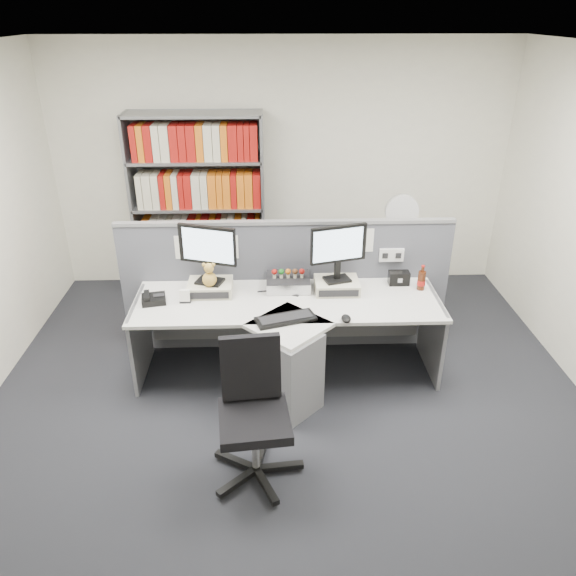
{
  "coord_description": "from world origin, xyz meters",
  "views": [
    {
      "loc": [
        -0.14,
        -3.31,
        2.93
      ],
      "look_at": [
        0.0,
        0.65,
        0.92
      ],
      "focal_mm": 34.5,
      "sensor_mm": 36.0,
      "label": 1
    }
  ],
  "objects_px": {
    "keyboard": "(286,319)",
    "office_chair": "(253,408)",
    "filing_cabinet": "(395,277)",
    "desk_fan": "(401,215)",
    "desk_phone": "(153,299)",
    "monitor_right": "(338,248)",
    "shelving_unit": "(199,210)",
    "desk_calendar": "(185,297)",
    "mouse": "(346,319)",
    "cola_bottle": "(421,280)",
    "monitor_left": "(208,249)",
    "desk": "(288,341)",
    "desktop_pc": "(288,282)",
    "speaker": "(399,278)"
  },
  "relations": [
    {
      "from": "desk_phone",
      "to": "office_chair",
      "type": "distance_m",
      "value": 1.47
    },
    {
      "from": "keyboard",
      "to": "desk_fan",
      "type": "xyz_separation_m",
      "value": [
        1.23,
        1.52,
        0.32
      ]
    },
    {
      "from": "mouse",
      "to": "cola_bottle",
      "type": "relative_size",
      "value": 0.53
    },
    {
      "from": "speaker",
      "to": "desk",
      "type": "bearing_deg",
      "value": -153.86
    },
    {
      "from": "cola_bottle",
      "to": "desk_fan",
      "type": "height_order",
      "value": "desk_fan"
    },
    {
      "from": "monitor_right",
      "to": "desk_fan",
      "type": "height_order",
      "value": "monitor_right"
    },
    {
      "from": "desk",
      "to": "desktop_pc",
      "type": "relative_size",
      "value": 6.85
    },
    {
      "from": "mouse",
      "to": "monitor_left",
      "type": "bearing_deg",
      "value": 154.57
    },
    {
      "from": "filing_cabinet",
      "to": "keyboard",
      "type": "bearing_deg",
      "value": -128.92
    },
    {
      "from": "monitor_right",
      "to": "keyboard",
      "type": "bearing_deg",
      "value": -132.63
    },
    {
      "from": "monitor_right",
      "to": "cola_bottle",
      "type": "relative_size",
      "value": 2.19
    },
    {
      "from": "desktop_pc",
      "to": "office_chair",
      "type": "bearing_deg",
      "value": -101.37
    },
    {
      "from": "speaker",
      "to": "keyboard",
      "type": "bearing_deg",
      "value": -149.33
    },
    {
      "from": "mouse",
      "to": "speaker",
      "type": "bearing_deg",
      "value": 49.14
    },
    {
      "from": "keyboard",
      "to": "desk_fan",
      "type": "distance_m",
      "value": 1.98
    },
    {
      "from": "office_chair",
      "to": "cola_bottle",
      "type": "bearing_deg",
      "value": 42.55
    },
    {
      "from": "desk",
      "to": "desk_calendar",
      "type": "height_order",
      "value": "desk_calendar"
    },
    {
      "from": "monitor_left",
      "to": "desk_calendar",
      "type": "bearing_deg",
      "value": -140.06
    },
    {
      "from": "desk_phone",
      "to": "filing_cabinet",
      "type": "xyz_separation_m",
      "value": [
        2.33,
        1.17,
        -0.4
      ]
    },
    {
      "from": "monitor_right",
      "to": "desk_phone",
      "type": "distance_m",
      "value": 1.62
    },
    {
      "from": "desktop_pc",
      "to": "monitor_right",
      "type": "bearing_deg",
      "value": -11.0
    },
    {
      "from": "speaker",
      "to": "filing_cabinet",
      "type": "distance_m",
      "value": 1.02
    },
    {
      "from": "keyboard",
      "to": "desk_calendar",
      "type": "xyz_separation_m",
      "value": [
        -0.83,
        0.34,
        0.03
      ]
    },
    {
      "from": "desk_phone",
      "to": "office_chair",
      "type": "bearing_deg",
      "value": -53.68
    },
    {
      "from": "desk_calendar",
      "to": "desk_fan",
      "type": "xyz_separation_m",
      "value": [
        2.06,
        1.18,
        0.29
      ]
    },
    {
      "from": "desk_phone",
      "to": "speaker",
      "type": "bearing_deg",
      "value": 7.18
    },
    {
      "from": "monitor_right",
      "to": "desk_fan",
      "type": "relative_size",
      "value": 0.89
    },
    {
      "from": "desk_calendar",
      "to": "speaker",
      "type": "relative_size",
      "value": 0.62
    },
    {
      "from": "desk",
      "to": "mouse",
      "type": "height_order",
      "value": "mouse"
    },
    {
      "from": "keyboard",
      "to": "shelving_unit",
      "type": "height_order",
      "value": "shelving_unit"
    },
    {
      "from": "monitor_right",
      "to": "desk_calendar",
      "type": "bearing_deg",
      "value": -172.77
    },
    {
      "from": "desk_phone",
      "to": "mouse",
      "type": "bearing_deg",
      "value": -13.22
    },
    {
      "from": "monitor_right",
      "to": "desktop_pc",
      "type": "bearing_deg",
      "value": 169.0
    },
    {
      "from": "shelving_unit",
      "to": "office_chair",
      "type": "distance_m",
      "value": 2.9
    },
    {
      "from": "filing_cabinet",
      "to": "cola_bottle",
      "type": "bearing_deg",
      "value": -91.21
    },
    {
      "from": "keyboard",
      "to": "desk_fan",
      "type": "bearing_deg",
      "value": 51.07
    },
    {
      "from": "speaker",
      "to": "office_chair",
      "type": "relative_size",
      "value": 0.18
    },
    {
      "from": "keyboard",
      "to": "monitor_right",
      "type": "bearing_deg",
      "value": 47.37
    },
    {
      "from": "mouse",
      "to": "office_chair",
      "type": "xyz_separation_m",
      "value": [
        -0.72,
        -0.8,
        -0.22
      ]
    },
    {
      "from": "monitor_left",
      "to": "desk_calendar",
      "type": "distance_m",
      "value": 0.44
    },
    {
      "from": "desktop_pc",
      "to": "office_chair",
      "type": "xyz_separation_m",
      "value": [
        -0.28,
        -1.41,
        -0.24
      ]
    },
    {
      "from": "desktop_pc",
      "to": "cola_bottle",
      "type": "xyz_separation_m",
      "value": [
        1.16,
        -0.08,
        0.04
      ]
    },
    {
      "from": "keyboard",
      "to": "desk_calendar",
      "type": "distance_m",
      "value": 0.9
    },
    {
      "from": "speaker",
      "to": "monitor_left",
      "type": "bearing_deg",
      "value": -176.23
    },
    {
      "from": "monitor_left",
      "to": "mouse",
      "type": "xyz_separation_m",
      "value": [
        1.12,
        -0.53,
        -0.38
      ]
    },
    {
      "from": "keyboard",
      "to": "office_chair",
      "type": "xyz_separation_m",
      "value": [
        -0.24,
        -0.83,
        -0.21
      ]
    },
    {
      "from": "keyboard",
      "to": "office_chair",
      "type": "distance_m",
      "value": 0.89
    },
    {
      "from": "desk_calendar",
      "to": "office_chair",
      "type": "xyz_separation_m",
      "value": [
        0.59,
        -1.16,
        -0.24
      ]
    },
    {
      "from": "shelving_unit",
      "to": "desk_fan",
      "type": "distance_m",
      "value": 2.15
    },
    {
      "from": "desk_calendar",
      "to": "speaker",
      "type": "distance_m",
      "value": 1.89
    }
  ]
}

